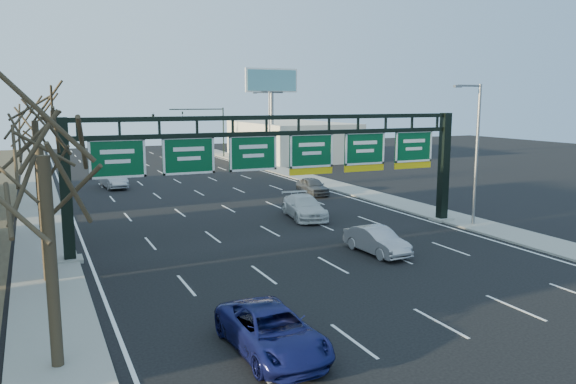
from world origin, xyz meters
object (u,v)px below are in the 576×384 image
car_blue_suv (272,331)px  car_white_wagon (304,207)px  sign_gantry (285,160)px  car_silver_sedan (377,241)px

car_blue_suv → car_white_wagon: bearing=59.5°
sign_gantry → car_white_wagon: 6.97m
sign_gantry → car_white_wagon: bearing=52.8°
sign_gantry → car_blue_suv: bearing=-116.0°
car_silver_sedan → car_white_wagon: (0.54, 9.73, 0.08)m
sign_gantry → car_blue_suv: size_ratio=4.77×
sign_gantry → car_blue_suv: (-6.65, -13.66, -3.91)m
car_white_wagon → sign_gantry: bearing=-117.8°
sign_gantry → car_silver_sedan: 7.10m
car_silver_sedan → car_white_wagon: car_white_wagon is taller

